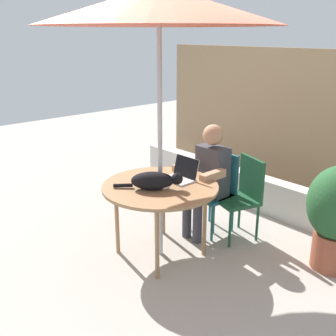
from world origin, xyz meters
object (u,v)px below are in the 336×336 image
at_px(person_seated, 208,175).
at_px(cat, 155,181).
at_px(chair_empty, 243,192).
at_px(chair_occupied, 217,186).
at_px(patio_umbrella, 159,6).
at_px(laptop, 182,173).
at_px(patio_table, 160,190).

xyz_separation_m(person_seated, cat, (0.05, -0.78, 0.14)).
bearing_deg(chair_empty, chair_occupied, -165.15).
xyz_separation_m(patio_umbrella, person_seated, (0.00, 0.68, -1.65)).
relative_size(chair_occupied, person_seated, 0.72).
height_order(laptop, cat, laptop).
bearing_deg(patio_table, person_seated, 90.00).
relative_size(chair_occupied, chair_empty, 1.00).
relative_size(patio_table, patio_umbrella, 0.45).
bearing_deg(cat, patio_umbrella, 115.95).
height_order(chair_occupied, cat, cat).
bearing_deg(chair_occupied, patio_umbrella, -90.00).
height_order(chair_occupied, chair_empty, same).
bearing_deg(chair_occupied, laptop, -87.74).
xyz_separation_m(person_seated, laptop, (0.02, -0.40, 0.12)).
distance_m(patio_table, chair_empty, 0.98).
xyz_separation_m(patio_table, cat, (0.05, -0.11, 0.14)).
bearing_deg(person_seated, chair_empty, 38.24).
bearing_deg(patio_umbrella, chair_empty, 71.74).
bearing_deg(laptop, chair_empty, 66.43).
height_order(chair_occupied, laptop, laptop).
bearing_deg(chair_empty, person_seated, -141.76).
bearing_deg(chair_occupied, chair_empty, 14.85).
xyz_separation_m(patio_umbrella, cat, (0.05, -0.11, -1.51)).
height_order(patio_umbrella, person_seated, patio_umbrella).
xyz_separation_m(patio_table, chair_occupied, (0.00, 0.83, -0.17)).
bearing_deg(chair_occupied, cat, -86.85).
height_order(person_seated, laptop, person_seated).
bearing_deg(cat, person_seated, 93.78).
distance_m(patio_umbrella, chair_empty, 2.06).
distance_m(person_seated, laptop, 0.42).
bearing_deg(laptop, patio_umbrella, -94.63).
xyz_separation_m(chair_empty, cat, (-0.25, -1.02, 0.31)).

